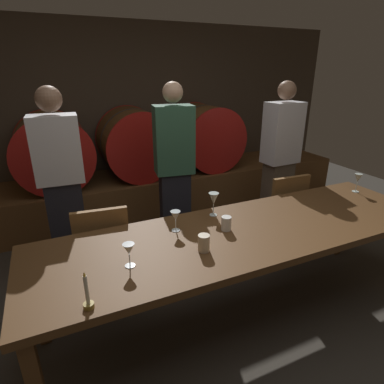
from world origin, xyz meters
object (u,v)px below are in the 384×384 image
(wine_barrel_center, at_px, (135,143))
(wine_barrel_right, at_px, (205,137))
(wine_glass_center_right, at_px, (214,199))
(guest_right, at_px, (280,161))
(guest_center, at_px, (174,168))
(wine_glass_center_left, at_px, (176,216))
(wine_glass_far_left, at_px, (129,250))
(candle_center, at_px, (88,298))
(cup_left, at_px, (204,243))
(cup_right, at_px, (226,223))
(wine_barrel_left, at_px, (53,151))
(chair_left, at_px, (103,250))
(chair_right, at_px, (281,210))
(wine_glass_far_right, at_px, (358,179))
(guest_left, at_px, (62,186))
(dining_table, at_px, (246,237))

(wine_barrel_center, relative_size, wine_barrel_right, 1.00)
(wine_barrel_right, xyz_separation_m, wine_glass_center_right, (-0.92, -1.98, -0.03))
(guest_right, height_order, wine_glass_center_right, guest_right)
(wine_barrel_center, bearing_deg, guest_center, -83.32)
(wine_glass_center_left, bearing_deg, guest_right, 28.19)
(wine_glass_far_left, bearing_deg, wine_glass_center_left, 35.96)
(candle_center, distance_m, cup_left, 0.76)
(wine_glass_far_left, height_order, cup_right, wine_glass_far_left)
(wine_barrel_left, relative_size, wine_barrel_right, 1.00)
(wine_barrel_right, relative_size, candle_center, 4.28)
(guest_right, height_order, cup_left, guest_right)
(chair_left, bearing_deg, chair_right, -173.61)
(wine_barrel_left, height_order, chair_left, wine_barrel_left)
(wine_glass_far_left, bearing_deg, wine_barrel_center, 74.07)
(wine_barrel_right, bearing_deg, cup_right, -113.14)
(candle_center, height_order, cup_left, candle_center)
(wine_glass_far_left, relative_size, wine_glass_center_right, 0.79)
(guest_center, distance_m, wine_glass_center_left, 1.12)
(chair_right, bearing_deg, wine_glass_far_right, 140.90)
(wine_glass_far_left, xyz_separation_m, wine_glass_center_right, (0.75, 0.40, 0.03))
(candle_center, height_order, wine_glass_far_right, candle_center)
(wine_glass_far_right, bearing_deg, guest_right, 104.17)
(guest_left, xyz_separation_m, candle_center, (0.01, -1.51, -0.05))
(wine_glass_center_right, bearing_deg, guest_left, 140.15)
(wine_glass_center_right, bearing_deg, wine_glass_center_left, -162.42)
(wine_barrel_center, distance_m, wine_glass_far_right, 2.57)
(guest_left, relative_size, guest_right, 1.00)
(wine_glass_center_left, xyz_separation_m, cup_right, (0.33, -0.14, -0.06))
(wine_glass_center_left, bearing_deg, wine_glass_center_right, 17.58)
(chair_left, relative_size, guest_left, 0.52)
(chair_right, height_order, guest_right, guest_right)
(dining_table, relative_size, cup_right, 29.66)
(dining_table, bearing_deg, chair_right, 36.60)
(chair_right, bearing_deg, wine_glass_far_left, 26.23)
(wine_barrel_right, xyz_separation_m, candle_center, (-1.94, -2.64, -0.11))
(wine_barrel_center, distance_m, dining_table, 2.31)
(wine_glass_center_right, bearing_deg, guest_center, 87.04)
(wine_barrel_left, bearing_deg, wine_glass_center_left, -71.72)
(wine_barrel_center, xyz_separation_m, chair_left, (-0.74, -1.67, -0.45))
(guest_left, bearing_deg, guest_center, -172.94)
(guest_right, relative_size, wine_glass_far_right, 9.97)
(cup_left, bearing_deg, wine_glass_far_left, 176.50)
(wine_glass_center_right, bearing_deg, wine_barrel_left, 117.88)
(guest_right, bearing_deg, wine_glass_center_right, 28.18)
(guest_center, distance_m, cup_left, 1.41)
(wine_barrel_left, xyz_separation_m, wine_glass_far_right, (2.48, -2.08, -0.04))
(cup_right, bearing_deg, guest_right, 38.13)
(wine_glass_center_left, bearing_deg, dining_table, -22.60)
(dining_table, height_order, guest_right, guest_right)
(wine_barrel_left, height_order, chair_right, wine_barrel_left)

